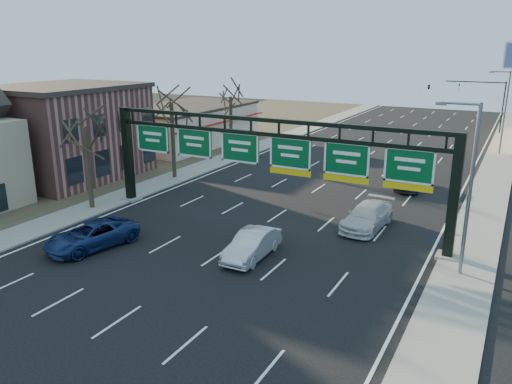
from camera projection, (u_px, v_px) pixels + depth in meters
The scene contains 19 objects.
ground at pixel (196, 269), 26.88m from camera, with size 160.00×160.00×0.00m, color black.
sidewalk_left at pixel (205, 166), 49.57m from camera, with size 3.00×120.00×0.12m, color gray.
sidewalk_right at pixel (486, 203), 37.95m from camera, with size 3.00×120.00×0.12m, color gray.
dirt_strip_left at pixel (114, 154), 55.12m from camera, with size 21.00×120.00×0.06m, color #473D2B.
lane_markings at pixel (327, 183), 43.78m from camera, with size 21.60×120.00×0.01m, color white.
sign_gantry at pixel (267, 158), 32.26m from camera, with size 24.60×1.20×7.20m.
brick_block at pixel (67, 132), 44.76m from camera, with size 10.40×12.40×8.30m.
cream_strip at pixel (187, 124), 60.47m from camera, with size 10.90×18.40×4.70m.
tree_gantry at pixel (83, 112), 34.90m from camera, with size 3.60×3.60×8.48m.
tree_mid at pixel (171, 90), 43.14m from camera, with size 3.60×3.60×9.24m.
tree_far at pixel (230, 87), 51.69m from camera, with size 3.60×3.60×8.86m.
streetlight_near at pixel (468, 182), 24.85m from camera, with size 2.15×0.22×9.00m.
streetlight_far at pixel (504, 108), 53.57m from camera, with size 2.15×0.22×9.00m.
traffic_signal_mast at pixel (456, 91), 69.21m from camera, with size 10.16×0.54×7.00m.
car_blue_suv at pixel (92, 235), 29.60m from camera, with size 2.57×5.57×1.55m, color navy.
car_silver_sedan at pixel (252, 245), 28.19m from camera, with size 1.63×4.68×1.54m, color #BCBDC2.
car_white_wagon at pixel (367, 216), 32.81m from camera, with size 2.23×5.49×1.59m, color silver.
car_grey_far at pixel (410, 179), 41.81m from camera, with size 1.98×4.93×1.68m, color #3B3D40.
car_silver_distant at pixel (356, 154), 52.35m from camera, with size 1.40×4.02×1.32m, color silver.
Camera 1 is at (14.49, -20.14, 11.62)m, focal length 35.00 mm.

